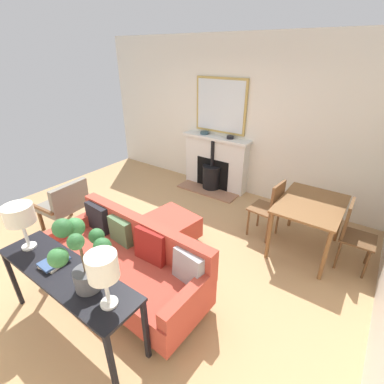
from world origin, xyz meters
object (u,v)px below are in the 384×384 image
(dining_chair_near_fireplace, at_px, (271,206))
(table_lamp_far_end, at_px, (103,268))
(fireplace, at_px, (215,166))
(mantel_bowl_near, at_px, (204,133))
(mantel_bowl_far, at_px, (230,137))
(potted_plant, at_px, (81,253))
(console_table, at_px, (66,278))
(dining_table, at_px, (310,209))
(ottoman, at_px, (173,225))
(sofa, at_px, (128,262))
(book_stack, at_px, (54,262))
(armchair_accent, at_px, (65,202))
(dining_chair_by_back_wall, at_px, (352,231))
(table_lamp_near_end, at_px, (19,216))

(dining_chair_near_fireplace, bearing_deg, table_lamp_far_end, -7.55)
(fireplace, height_order, mantel_bowl_near, mantel_bowl_near)
(mantel_bowl_far, relative_size, table_lamp_far_end, 0.27)
(mantel_bowl_near, xyz_separation_m, potted_plant, (3.65, 1.21, 0.01))
(fireplace, xyz_separation_m, potted_plant, (3.61, 0.92, 0.64))
(console_table, height_order, potted_plant, potted_plant)
(dining_table, bearing_deg, console_table, -29.71)
(ottoman, xyz_separation_m, potted_plant, (1.71, 0.48, 0.86))
(ottoman, bearing_deg, mantel_bowl_near, -159.33)
(sofa, xyz_separation_m, potted_plant, (0.69, 0.32, 0.76))
(mantel_bowl_near, xyz_separation_m, book_stack, (3.66, 0.72, -0.32))
(armchair_accent, xyz_separation_m, dining_table, (-1.61, 3.16, 0.18))
(sofa, relative_size, dining_chair_near_fireplace, 2.25)
(mantel_bowl_far, relative_size, dining_chair_near_fireplace, 0.14)
(console_table, relative_size, potted_plant, 2.43)
(console_table, xyz_separation_m, dining_chair_by_back_wall, (-2.61, 2.02, -0.14))
(potted_plant, bearing_deg, table_lamp_near_end, -88.97)
(ottoman, height_order, table_lamp_near_end, table_lamp_near_end)
(dining_chair_near_fireplace, xyz_separation_m, dining_chair_by_back_wall, (-0.01, 1.06, -0.01))
(mantel_bowl_far, relative_size, sofa, 0.06)
(fireplace, xyz_separation_m, dining_table, (1.01, 2.09, 0.18))
(mantel_bowl_near, bearing_deg, armchair_accent, -16.48)
(sofa, height_order, table_lamp_far_end, table_lamp_far_end)
(ottoman, relative_size, dining_chair_near_fireplace, 0.84)
(armchair_accent, bearing_deg, fireplace, 157.77)
(ottoman, relative_size, dining_chair_by_back_wall, 0.85)
(fireplace, distance_m, sofa, 2.98)
(armchair_accent, bearing_deg, sofa, 80.17)
(sofa, relative_size, console_table, 1.25)
(table_lamp_near_end, distance_m, book_stack, 0.57)
(dining_table, bearing_deg, dining_chair_near_fireplace, -89.08)
(book_stack, height_order, dining_table, book_stack)
(sofa, xyz_separation_m, ottoman, (-1.02, -0.16, -0.11))
(armchair_accent, height_order, potted_plant, potted_plant)
(table_lamp_near_end, bearing_deg, mantel_bowl_far, 175.24)
(dining_table, relative_size, dining_chair_near_fireplace, 1.16)
(ottoman, bearing_deg, potted_plant, 15.59)
(sofa, relative_size, table_lamp_near_end, 4.25)
(mantel_bowl_far, relative_size, dining_table, 0.12)
(armchair_accent, relative_size, potted_plant, 1.21)
(dining_chair_by_back_wall, bearing_deg, potted_plant, -33.17)
(ottoman, height_order, dining_chair_near_fireplace, dining_chair_near_fireplace)
(ottoman, distance_m, table_lamp_near_end, 1.99)
(mantel_bowl_far, distance_m, table_lamp_far_end, 3.78)
(ottoman, height_order, dining_table, dining_table)
(mantel_bowl_far, relative_size, potted_plant, 0.19)
(armchair_accent, xyz_separation_m, dining_chair_by_back_wall, (-1.61, 3.69, 0.06))
(console_table, bearing_deg, armchair_accent, -120.91)
(mantel_bowl_near, bearing_deg, ottoman, 20.67)
(table_lamp_near_end, bearing_deg, ottoman, 165.03)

